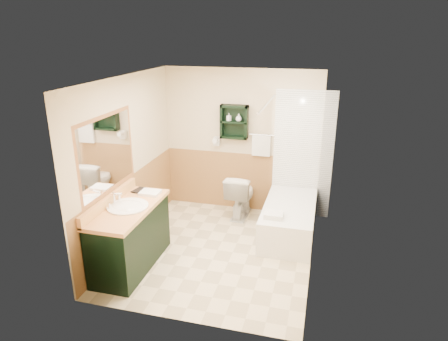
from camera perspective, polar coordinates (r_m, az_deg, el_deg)
floor at (r=5.79m, az=-0.94°, el=-11.30°), size 3.00×3.00×0.00m
back_wall at (r=6.69m, az=2.50°, el=4.19°), size 2.60×0.04×2.40m
left_wall at (r=5.76m, az=-13.77°, el=1.06°), size 0.04×3.00×2.40m
right_wall at (r=5.10m, az=13.42°, el=-1.31°), size 0.04×3.00×2.40m
ceiling at (r=5.00m, az=-1.09°, el=13.23°), size 2.60×3.00×0.04m
wainscot_left at (r=5.99m, az=-12.94°, el=-5.32°), size 2.98×2.98×1.00m
wainscot_back at (r=6.87m, az=2.35°, el=-1.52°), size 2.58×2.58×1.00m
mirror_frame at (r=5.19m, az=-16.36°, el=2.28°), size 1.30×1.30×1.00m
mirror_glass at (r=5.19m, az=-16.31°, el=2.28°), size 1.20×1.20×0.90m
tile_right at (r=5.86m, az=13.17°, el=-0.11°), size 1.50×1.50×2.10m
tile_back at (r=6.56m, az=11.19°, el=2.15°), size 0.95×0.95×2.10m
tile_accent at (r=5.64m, az=13.73°, el=8.06°), size 1.50×1.50×0.10m
wall_shelf at (r=6.51m, az=1.46°, el=6.96°), size 0.45×0.15×0.55m
hair_dryer at (r=6.69m, az=-1.02°, el=4.22°), size 0.10×0.24×0.18m
towel_bar at (r=6.52m, az=5.41°, el=5.08°), size 0.40×0.06×0.40m
curtain_rod at (r=5.68m, az=6.25°, el=9.60°), size 0.03×1.60×0.03m
shower_curtain at (r=6.05m, az=6.20°, el=1.93°), size 1.05×1.05×1.70m
vanity at (r=5.40m, az=-13.22°, el=-9.17°), size 0.59×1.34×0.85m
bathtub at (r=6.15m, az=9.26°, el=-6.97°), size 0.75×1.50×0.50m
toilet at (r=6.65m, az=2.39°, el=-3.53°), size 0.44×0.76×0.73m
counter_towel at (r=5.53m, az=-10.51°, el=-3.14°), size 0.27×0.21×0.04m
vanity_book at (r=5.67m, az=-12.67°, el=-1.76°), size 0.16×0.05×0.21m
tub_towel at (r=5.62m, az=7.14°, el=-6.33°), size 0.26×0.22×0.07m
soap_bottle_a at (r=6.52m, az=0.71°, el=7.37°), size 0.10×0.14×0.06m
soap_bottle_b at (r=6.48m, az=2.12°, el=7.46°), size 0.11×0.13×0.10m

